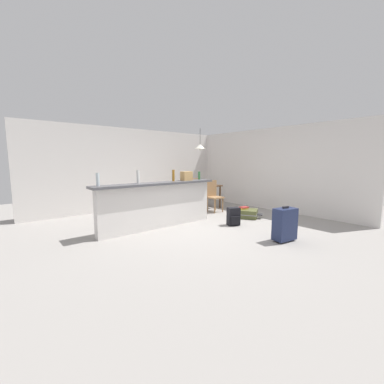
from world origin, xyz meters
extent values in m
cube|color=gray|center=(0.00, 0.00, -0.03)|extent=(13.00, 13.00, 0.05)
cube|color=silver|center=(0.00, 3.05, 1.25)|extent=(6.60, 0.10, 2.50)
cube|color=silver|center=(3.05, 0.30, 1.25)|extent=(0.10, 6.00, 2.50)
cube|color=silver|center=(-0.77, 0.54, 0.49)|extent=(2.80, 0.20, 0.98)
cube|color=#4C4C51|center=(-0.77, 0.54, 1.00)|extent=(2.96, 0.40, 0.05)
cylinder|color=silver|center=(-2.07, 0.62, 1.16)|extent=(0.07, 0.07, 0.25)
cylinder|color=silver|center=(-1.23, 0.60, 1.17)|extent=(0.06, 0.06, 0.28)
cylinder|color=#9E661E|center=(-0.32, 0.60, 1.16)|extent=(0.06, 0.06, 0.27)
cylinder|color=#2D6B38|center=(0.51, 0.63, 1.13)|extent=(0.06, 0.06, 0.21)
cube|color=tan|center=(0.07, 0.59, 1.14)|extent=(0.26, 0.18, 0.22)
cube|color=#4C331E|center=(1.49, 1.62, 0.72)|extent=(1.10, 0.80, 0.04)
cylinder|color=#4C331E|center=(1.00, 1.28, 0.35)|extent=(0.06, 0.06, 0.70)
cylinder|color=#4C331E|center=(1.98, 1.28, 0.35)|extent=(0.06, 0.06, 0.70)
cylinder|color=#4C331E|center=(1.00, 1.96, 0.35)|extent=(0.06, 0.06, 0.70)
cylinder|color=#4C331E|center=(1.98, 1.96, 0.35)|extent=(0.06, 0.06, 0.70)
cube|color=#9E754C|center=(1.43, 0.95, 0.43)|extent=(0.42, 0.42, 0.04)
cube|color=#9E754C|center=(1.44, 1.13, 0.69)|extent=(0.40, 0.05, 0.48)
cylinder|color=#9E754C|center=(1.26, 0.80, 0.21)|extent=(0.04, 0.04, 0.41)
cylinder|color=#9E754C|center=(1.58, 0.78, 0.21)|extent=(0.04, 0.04, 0.41)
cylinder|color=#9E754C|center=(1.28, 1.12, 0.21)|extent=(0.04, 0.04, 0.41)
cylinder|color=#9E754C|center=(1.60, 1.10, 0.21)|extent=(0.04, 0.04, 0.41)
cube|color=#9E754C|center=(1.59, 2.23, 0.43)|extent=(0.47, 0.47, 0.04)
cube|color=#9E754C|center=(1.63, 2.06, 0.69)|extent=(0.40, 0.12, 0.48)
cylinder|color=#9E754C|center=(1.72, 2.42, 0.21)|extent=(0.04, 0.04, 0.41)
cylinder|color=#9E754C|center=(1.40, 2.36, 0.21)|extent=(0.04, 0.04, 0.41)
cylinder|color=#9E754C|center=(1.78, 2.11, 0.21)|extent=(0.04, 0.04, 0.41)
cylinder|color=#9E754C|center=(1.47, 2.04, 0.21)|extent=(0.04, 0.04, 0.41)
cylinder|color=black|center=(1.45, 1.66, 2.25)|extent=(0.01, 0.01, 0.50)
cone|color=white|center=(1.45, 1.66, 1.95)|extent=(0.34, 0.34, 0.14)
sphere|color=white|center=(1.45, 1.66, 1.87)|extent=(0.07, 0.07, 0.07)
cube|color=#51562D|center=(1.52, -0.06, 0.11)|extent=(0.76, 0.83, 0.22)
cube|color=gray|center=(1.52, -0.06, 0.11)|extent=(0.78, 0.85, 0.02)
cube|color=#2D2D33|center=(1.73, -0.41, 0.11)|extent=(0.23, 0.21, 0.02)
cube|color=black|center=(0.69, -0.40, 0.21)|extent=(0.33, 0.28, 0.42)
cube|color=black|center=(0.65, -0.50, 0.14)|extent=(0.23, 0.14, 0.19)
cube|color=black|center=(0.67, -0.28, 0.19)|extent=(0.04, 0.04, 0.36)
cube|color=black|center=(0.80, -0.34, 0.19)|extent=(0.04, 0.04, 0.36)
cube|color=#1E284C|center=(0.55, -1.78, 0.33)|extent=(0.47, 0.31, 0.60)
cylinder|color=black|center=(0.37, -1.75, 0.03)|extent=(0.06, 0.04, 0.06)
cylinder|color=black|center=(0.74, -1.81, 0.03)|extent=(0.06, 0.04, 0.06)
cube|color=#232328|center=(0.55, -1.78, 0.65)|extent=(0.14, 0.06, 0.04)
cube|color=gold|center=(1.51, -0.03, 0.23)|extent=(0.25, 0.20, 0.03)
cube|color=#AD2D2D|center=(1.55, -0.03, 0.26)|extent=(0.24, 0.19, 0.03)
camera|label=1|loc=(-3.63, -4.11, 1.51)|focal=22.79mm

